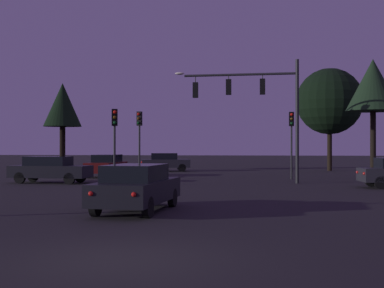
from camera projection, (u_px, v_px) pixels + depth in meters
ground_plane at (216, 179)px, 34.09m from camera, size 168.00×168.00×0.00m
traffic_signal_mast_arm at (257, 98)px, 30.10m from camera, size 7.16×0.67×7.02m
traffic_light_corner_left at (139, 131)px, 33.32m from camera, size 0.34×0.38×4.31m
traffic_light_corner_right at (115, 131)px, 27.89m from camera, size 0.36×0.39×4.08m
traffic_light_median at (291, 132)px, 33.32m from camera, size 0.31×0.36×4.28m
car_nearside_lane at (136, 187)px, 16.96m from camera, size 2.25×4.66×1.52m
car_crossing_left at (50, 169)px, 30.00m from camera, size 4.70×2.06×1.52m
car_far_lane at (107, 165)px, 36.23m from camera, size 1.89×4.59×1.52m
car_parked_lot at (165, 162)px, 43.94m from camera, size 4.29×2.59×1.52m
tree_behind_sign at (373, 86)px, 33.09m from camera, size 3.38×3.38×7.61m
tree_left_far at (63, 106)px, 44.12m from camera, size 3.17×3.17×7.41m
tree_center_horizon at (330, 101)px, 44.75m from camera, size 5.64×5.64×8.74m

